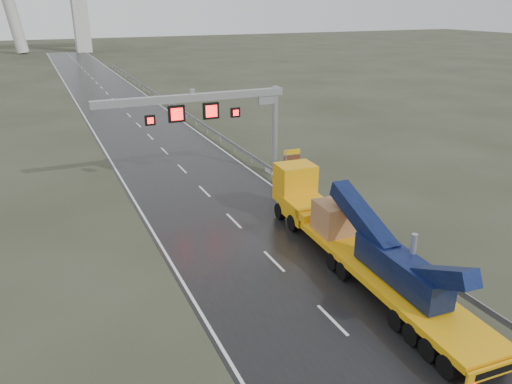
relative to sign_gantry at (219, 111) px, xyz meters
name	(u,v)px	position (x,y,z in m)	size (l,w,h in m)	color
ground	(310,298)	(-2.10, -17.99, -5.61)	(400.00, 400.00, 0.00)	#2D3021
road	(139,125)	(-2.10, 22.01, -5.60)	(11.00, 200.00, 0.02)	black
guardrail	(217,133)	(4.00, 12.01, -4.91)	(0.20, 140.00, 1.40)	gray
sign_gantry	(219,111)	(0.00, 0.00, 0.00)	(14.90, 1.20, 7.42)	silver
heavy_haul_truck	(346,231)	(1.66, -15.30, -3.94)	(3.64, 18.54, 4.33)	#FF980E
exit_sign_pair	(292,158)	(5.45, -1.81, -3.91)	(1.42, 0.17, 2.43)	#9DA0A6
striped_barrier	(291,181)	(4.28, -3.99, -5.07)	(0.64, 0.34, 1.08)	red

